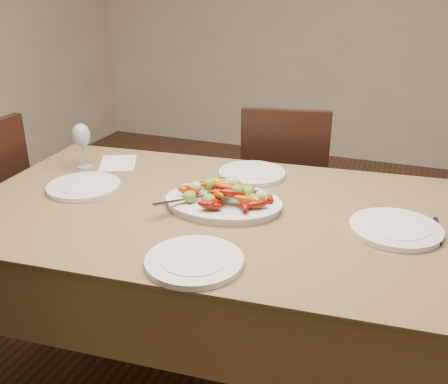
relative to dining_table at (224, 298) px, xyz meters
name	(u,v)px	position (x,y,z in m)	size (l,w,h in m)	color
dining_table	(224,298)	(0.00, 0.00, 0.00)	(1.84, 1.04, 0.76)	brown
chair_far	(284,189)	(-0.01, 0.92, 0.10)	(0.42, 0.42, 0.95)	black
serving_platter	(223,204)	(-0.01, 0.01, 0.39)	(0.41, 0.30, 0.02)	white
roasted_vegetables	(223,189)	(-0.01, 0.01, 0.45)	(0.33, 0.23, 0.09)	#700C02
serving_spoon	(202,197)	(-0.07, -0.04, 0.43)	(0.28, 0.06, 0.03)	#9EA0A8
plate_left	(84,187)	(-0.57, -0.03, 0.39)	(0.28, 0.28, 0.02)	white
plate_right	(395,229)	(0.58, 0.03, 0.39)	(0.29, 0.29, 0.02)	white
plate_far	(252,174)	(-0.01, 0.34, 0.39)	(0.27, 0.27, 0.02)	white
plate_near	(194,261)	(0.06, -0.38, 0.39)	(0.28, 0.28, 0.02)	white
wine_glass	(82,145)	(-0.71, 0.17, 0.48)	(0.08, 0.08, 0.20)	#8C99A5
menu_card	(118,163)	(-0.61, 0.27, 0.38)	(0.15, 0.21, 0.00)	silver
table_knife	(437,232)	(0.70, 0.06, 0.38)	(0.02, 0.20, 0.01)	#9EA0A8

